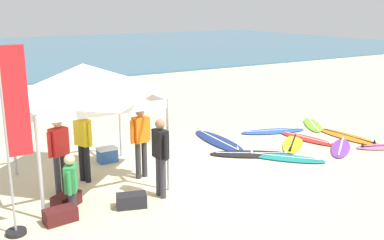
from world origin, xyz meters
The scene contains 21 objects.
ground_plane centered at (0.00, 0.00, 0.00)m, with size 80.00×80.00×0.00m, color beige.
canopy_tent centered at (-2.71, 1.09, 2.39)m, with size 2.83×2.83×2.75m.
surfboard_blue centered at (3.75, 2.10, 0.04)m, with size 2.23×1.23×0.19m.
surfboard_navy centered at (1.62, 2.13, 0.04)m, with size 0.86×2.60×0.19m.
surfboard_yellow centered at (3.34, 0.78, 0.04)m, with size 1.88×1.73×0.19m.
surfboard_purple centered at (4.23, -0.23, 0.04)m, with size 1.82×1.54×0.19m.
surfboard_teal centered at (2.26, -0.02, 0.04)m, with size 1.83×2.03×0.19m.
surfboard_orange centered at (5.30, 0.40, 0.04)m, with size 0.68×2.26×0.19m.
surfboard_black centered at (1.71, 0.65, 0.04)m, with size 2.25×1.73×0.19m.
surfboard_red centered at (4.07, 0.91, 0.04)m, with size 0.86×1.98×0.19m.
surfboard_lime centered at (5.42, 2.01, 0.04)m, with size 1.50×1.82×0.19m.
person_yellow centered at (-2.77, 1.19, 0.99)m, with size 0.35×0.50×1.71m.
person_black centered at (-1.66, -0.48, 0.99)m, with size 0.23×0.55×1.71m.
person_red centered at (-3.43, 0.77, 0.99)m, with size 0.51×0.35×1.71m.
person_orange centered at (-1.55, 0.73, 0.99)m, with size 0.54×0.28×1.71m.
person_green centered at (-3.50, -0.23, 0.66)m, with size 0.35×0.51×1.20m.
banner_flag centered at (-4.53, -0.60, 1.57)m, with size 0.60×0.36×3.40m.
gear_bag_near_tent centered at (-2.42, -0.64, 0.14)m, with size 0.60×0.32×0.28m, color #232328.
gear_bag_by_pole centered at (-3.83, -0.54, 0.14)m, with size 0.60×0.32×0.28m, color #4C1919.
gear_bag_on_sand centered at (-3.54, 0.06, 0.14)m, with size 0.60×0.32×0.28m, color #4C1919.
cooler_box centered at (-1.85, 2.19, 0.20)m, with size 0.50×0.36×0.39m.
Camera 1 is at (-5.71, -8.43, 3.97)m, focal length 41.93 mm.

